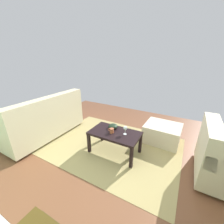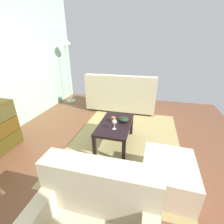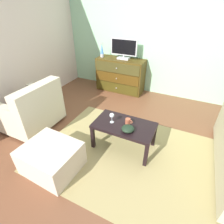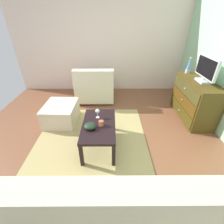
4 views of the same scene
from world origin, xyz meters
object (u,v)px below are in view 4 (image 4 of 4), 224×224
Objects in this scene: coffee_table at (99,127)px; mug at (101,123)px; wine_glass at (97,111)px; lava_lamp at (189,66)px; dresser at (194,100)px; armchair at (95,87)px; bowl_decorative at (90,126)px; tv at (206,69)px; ottoman at (61,113)px.

mug is (0.04, 0.04, 0.10)m from coffee_table.
lava_lamp is at bearing 121.90° from wine_glass.
armchair is at bearing -111.08° from dresser.
mug is 0.65× the size of bowl_decorative.
tv is 2.37m from armchair.
lava_lamp is 2.15m from armchair.
ottoman is at bearing -32.33° from armchair.
wine_glass reaches higher than bowl_decorative.
mug is at bearing -63.66° from dresser.
bowl_decorative is at bearing 2.68° from armchair.
ottoman is (0.16, -2.69, -0.21)m from dresser.
coffee_table is 5.08× the size of bowl_decorative.
bowl_decorative is at bearing -50.30° from coffee_table.
bowl_decorative is at bearing -65.75° from tv.
dresser is 6.55× the size of bowl_decorative.
mug is (0.91, -1.83, 0.07)m from dresser.
tv is 2.08m from wine_glass.
bowl_decorative is 1.77m from armchair.
tv is 0.70× the size of coffee_table.
tv is 0.90× the size of ottoman.
mug reaches higher than bowl_decorative.
armchair is at bearing -112.23° from tv.
mug is at bearing 48.92° from ottoman.
dresser is at bearing 116.34° from mug.
dresser is 2.22m from bowl_decorative.
tv is 2.12m from mug.
tv reaches higher than dresser.
dresser is 1.84× the size of tv.
wine_glass is 0.22× the size of ottoman.
lava_lamp is 2.48m from bowl_decorative.
coffee_table is 1.09m from ottoman.
armchair is at bearing -99.01° from lava_lamp.
lava_lamp reaches higher than dresser.
tv is 2.17m from coffee_table.
mug is (0.85, -1.86, -0.57)m from tv.
bowl_decorative is at bearing -17.75° from wine_glass.
dresser reaches higher than wine_glass.
wine_glass is at bearing 56.74° from ottoman.
bowl_decorative reaches higher than coffee_table.
coffee_table is 7.87× the size of mug.
ottoman is at bearing -86.52° from dresser.
wine_glass is at bearing -163.38° from mug.
wine_glass is at bearing -171.42° from coffee_table.
coffee_table is at bearing 8.58° from wine_glass.
dresser is 0.64m from tv.
lava_lamp reaches higher than coffee_table.
mug is at bearing 8.11° from armchair.
lava_lamp is 2.89× the size of mug.
coffee_table is at bearing 6.96° from armchair.
dresser reaches higher than bowl_decorative.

